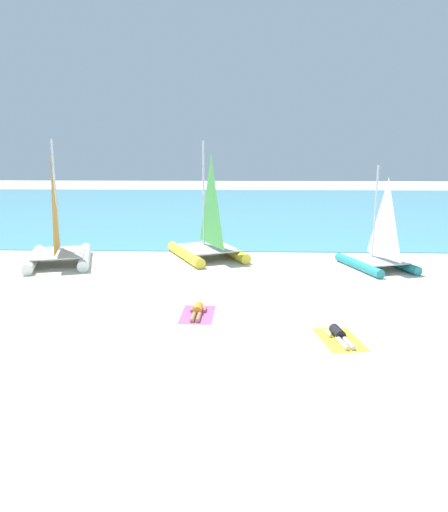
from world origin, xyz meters
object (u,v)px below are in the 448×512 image
towel_left (197,314)px  sailboat_yellow (208,241)px  sunbather_left (198,310)px  towel_right (339,339)px  sailboat_teal (378,254)px  sailboat_white (58,246)px  sunbather_right (339,335)px

towel_left → sailboat_yellow: bearing=91.4°
towel_left → sunbather_left: sunbather_left is taller
towel_left → towel_right: bearing=-25.0°
sunbather_left → sailboat_yellow: bearing=92.7°
towel_right → sailboat_teal: bearing=68.2°
sailboat_white → sailboat_teal: bearing=-17.4°
sailboat_white → sailboat_teal: 15.22m
towel_left → sunbather_right: bearing=-24.3°
sailboat_white → towel_right: sailboat_white is taller
sunbather_left → towel_right: bearing=-24.4°
sailboat_teal → sailboat_yellow: bearing=148.2°
sailboat_white → sunbather_right: size_ratio=3.78×
sailboat_white → sunbather_left: bearing=-59.5°
towel_left → sunbather_right: 4.77m
towel_left → sunbather_left: 0.14m
sailboat_yellow → towel_right: bearing=-91.5°
sailboat_yellow → sunbather_right: (4.56, -10.61, -0.74)m
sailboat_white → towel_left: size_ratio=3.12×
sailboat_white → sailboat_yellow: bearing=-3.8°
sailboat_teal → towel_right: 9.41m
sunbather_left → towel_right: sunbather_left is taller
sailboat_white → towel_right: (11.73, -9.18, -0.88)m
sailboat_teal → towel_right: sailboat_teal is taller
sunbather_left → sunbather_right: 4.80m
towel_left → sailboat_white: bearing=135.9°
sunbather_left → sunbather_right: size_ratio=1.00×
sailboat_white → sailboat_teal: size_ratio=1.25×
sailboat_teal → sunbather_left: size_ratio=3.03×
towel_left → sunbather_right: size_ratio=1.21×
sailboat_white → towel_left: (7.37, -7.15, -0.88)m
towel_right → sailboat_white: bearing=141.9°
sailboat_white → towel_left: sailboat_white is taller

